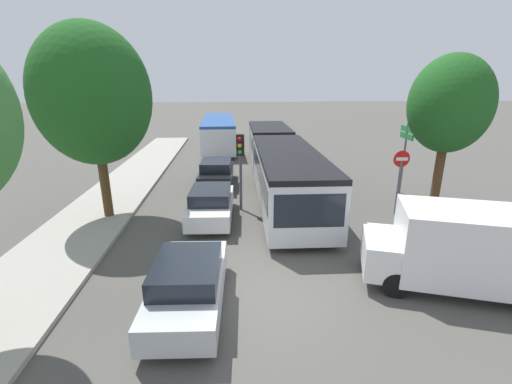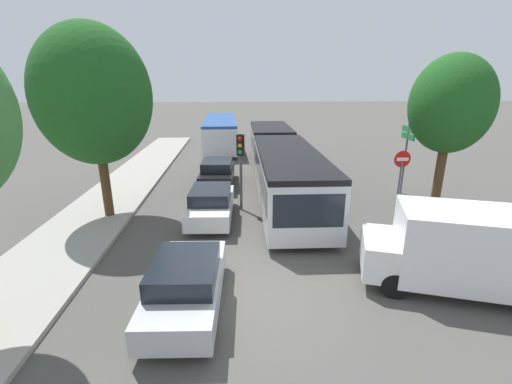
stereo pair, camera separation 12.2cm
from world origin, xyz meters
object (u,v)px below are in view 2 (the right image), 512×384
object	(u,v)px
white_van	(469,249)
no_entry_sign	(401,173)
direction_sign_post	(407,145)
city_bus_rear	(220,131)
articulated_bus	(279,158)
queued_car_black	(217,172)
tree_left_mid	(93,96)
queued_car_silver	(186,283)
queued_car_white	(211,204)
traffic_light	(241,155)
tree_right_near	(451,105)

from	to	relation	value
white_van	no_entry_sign	distance (m)	5.70
direction_sign_post	city_bus_rear	bearing A→B (deg)	-52.15
articulated_bus	no_entry_sign	xyz separation A→B (m)	(4.44, -5.23, 0.38)
queued_car_black	articulated_bus	bearing A→B (deg)	-85.64
no_entry_sign	tree_left_mid	bearing A→B (deg)	-92.31
queued_car_silver	queued_car_white	bearing A→B (deg)	-0.06
city_bus_rear	tree_left_mid	distance (m)	17.49
queued_car_white	white_van	size ratio (longest dim) A/B	0.76
no_entry_sign	traffic_light	bearing A→B (deg)	-99.14
white_van	direction_sign_post	size ratio (longest dim) A/B	1.49
city_bus_rear	tree_right_near	bearing A→B (deg)	-150.45
white_van	direction_sign_post	xyz separation A→B (m)	(2.41, 8.56, 1.31)
queued_car_black	direction_sign_post	world-z (taller)	direction_sign_post
city_bus_rear	queued_car_silver	xyz separation A→B (m)	(-0.15, -23.01, -0.76)
white_van	traffic_light	size ratio (longest dim) A/B	1.58
tree_right_near	articulated_bus	bearing A→B (deg)	142.34
city_bus_rear	queued_car_black	bearing A→B (deg)	179.66
queued_car_silver	traffic_light	distance (m)	7.38
tree_left_mid	queued_car_white	bearing A→B (deg)	-6.83
white_van	traffic_light	world-z (taller)	traffic_light
queued_car_white	white_van	bearing A→B (deg)	-125.14
queued_car_white	tree_left_mid	xyz separation A→B (m)	(-4.34, 0.52, 4.30)
white_van	no_entry_sign	size ratio (longest dim) A/B	1.90
articulated_bus	tree_right_near	world-z (taller)	tree_right_near
queued_car_silver	no_entry_sign	world-z (taller)	no_entry_sign
traffic_light	tree_right_near	bearing A→B (deg)	95.20
articulated_bus	queued_car_white	bearing A→B (deg)	-32.45
direction_sign_post	tree_right_near	world-z (taller)	tree_right_near
queued_car_black	traffic_light	xyz separation A→B (m)	(1.21, -4.05, 1.78)
articulated_bus	no_entry_sign	world-z (taller)	no_entry_sign
articulated_bus	tree_right_near	bearing A→B (deg)	53.65
white_van	tree_right_near	bearing A→B (deg)	-96.03
queued_car_silver	queued_car_black	xyz separation A→B (m)	(0.34, 11.04, 0.02)
white_van	queued_car_silver	bearing A→B (deg)	20.42
tree_right_near	no_entry_sign	bearing A→B (deg)	-170.33
queued_car_black	no_entry_sign	distance (m)	9.48
queued_car_black	white_van	world-z (taller)	white_van
white_van	direction_sign_post	world-z (taller)	direction_sign_post
no_entry_sign	city_bus_rear	bearing A→B (deg)	-154.71
direction_sign_post	queued_car_silver	bearing A→B (deg)	45.19
queued_car_silver	tree_right_near	distance (m)	12.54
articulated_bus	no_entry_sign	bearing A→B (deg)	41.64
city_bus_rear	tree_right_near	size ratio (longest dim) A/B	1.77
articulated_bus	traffic_light	world-z (taller)	traffic_light
city_bus_rear	queued_car_white	distance (m)	17.14
queued_car_white	queued_car_black	size ratio (longest dim) A/B	0.98
queued_car_silver	white_van	world-z (taller)	white_van
traffic_light	white_van	bearing A→B (deg)	51.70
city_bus_rear	queued_car_black	world-z (taller)	city_bus_rear
direction_sign_post	tree_right_near	size ratio (longest dim) A/B	0.54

